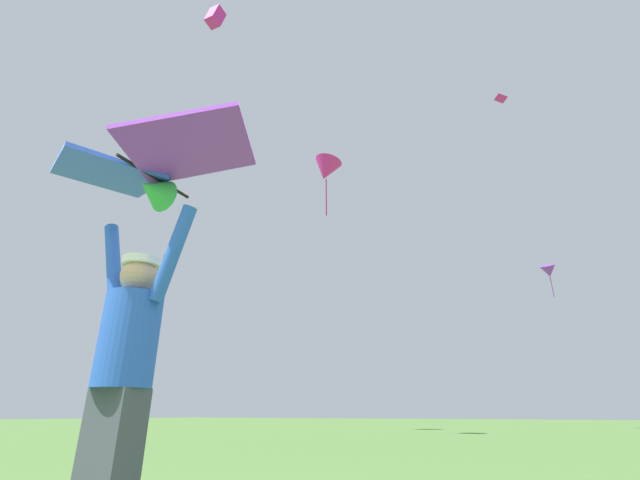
{
  "coord_description": "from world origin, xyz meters",
  "views": [
    {
      "loc": [
        2.3,
        -1.36,
        0.69
      ],
      "look_at": [
        -0.01,
        2.64,
        2.56
      ],
      "focal_mm": 24.11,
      "sensor_mm": 36.0,
      "label": 1
    }
  ],
  "objects_px": {
    "distant_kite_magenta_far_center": "(326,170)",
    "kite_flyer_person": "(124,367)",
    "distant_kite_magenta_high_left": "(501,98)",
    "distant_kite_purple_high_right": "(549,271)",
    "distant_kite_magenta_overhead_distant": "(215,17)",
    "held_stunt_kite": "(149,169)"
  },
  "relations": [
    {
      "from": "distant_kite_magenta_high_left",
      "to": "distant_kite_purple_high_right",
      "type": "height_order",
      "value": "distant_kite_magenta_high_left"
    },
    {
      "from": "distant_kite_magenta_overhead_distant",
      "to": "distant_kite_purple_high_right",
      "type": "bearing_deg",
      "value": 44.65
    },
    {
      "from": "distant_kite_magenta_high_left",
      "to": "distant_kite_purple_high_right",
      "type": "relative_size",
      "value": 0.43
    },
    {
      "from": "distant_kite_magenta_high_left",
      "to": "held_stunt_kite",
      "type": "bearing_deg",
      "value": -92.64
    },
    {
      "from": "held_stunt_kite",
      "to": "distant_kite_magenta_far_center",
      "type": "relative_size",
      "value": 0.67
    },
    {
      "from": "distant_kite_magenta_far_center",
      "to": "kite_flyer_person",
      "type": "bearing_deg",
      "value": -66.43
    },
    {
      "from": "distant_kite_magenta_overhead_distant",
      "to": "distant_kite_magenta_far_center",
      "type": "xyz_separation_m",
      "value": [
        5.93,
        1.38,
        -10.49
      ]
    },
    {
      "from": "distant_kite_magenta_high_left",
      "to": "distant_kite_magenta_far_center",
      "type": "bearing_deg",
      "value": -113.03
    },
    {
      "from": "distant_kite_magenta_far_center",
      "to": "distant_kite_magenta_high_left",
      "type": "distance_m",
      "value": 19.57
    },
    {
      "from": "held_stunt_kite",
      "to": "distant_kite_magenta_high_left",
      "type": "xyz_separation_m",
      "value": [
        1.2,
        25.91,
        19.15
      ]
    },
    {
      "from": "kite_flyer_person",
      "to": "distant_kite_magenta_overhead_distant",
      "type": "bearing_deg",
      "value": 137.48
    },
    {
      "from": "kite_flyer_person",
      "to": "distant_kite_purple_high_right",
      "type": "height_order",
      "value": "distant_kite_purple_high_right"
    },
    {
      "from": "distant_kite_magenta_far_center",
      "to": "distant_kite_purple_high_right",
      "type": "xyz_separation_m",
      "value": [
        6.92,
        11.31,
        -2.23
      ]
    },
    {
      "from": "distant_kite_magenta_overhead_distant",
      "to": "distant_kite_purple_high_right",
      "type": "height_order",
      "value": "distant_kite_magenta_overhead_distant"
    },
    {
      "from": "kite_flyer_person",
      "to": "distant_kite_magenta_high_left",
      "type": "distance_m",
      "value": 32.98
    },
    {
      "from": "held_stunt_kite",
      "to": "distant_kite_purple_high_right",
      "type": "distance_m",
      "value": 23.42
    },
    {
      "from": "kite_flyer_person",
      "to": "distant_kite_magenta_overhead_distant",
      "type": "height_order",
      "value": "distant_kite_magenta_overhead_distant"
    },
    {
      "from": "distant_kite_magenta_high_left",
      "to": "distant_kite_magenta_overhead_distant",
      "type": "bearing_deg",
      "value": -127.3
    },
    {
      "from": "kite_flyer_person",
      "to": "distant_kite_magenta_high_left",
      "type": "bearing_deg",
      "value": 87.34
    },
    {
      "from": "kite_flyer_person",
      "to": "distant_kite_magenta_high_left",
      "type": "relative_size",
      "value": 2.41
    },
    {
      "from": "distant_kite_magenta_overhead_distant",
      "to": "distant_kite_purple_high_right",
      "type": "relative_size",
      "value": 0.67
    },
    {
      "from": "kite_flyer_person",
      "to": "distant_kite_magenta_high_left",
      "type": "height_order",
      "value": "distant_kite_magenta_high_left"
    }
  ]
}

